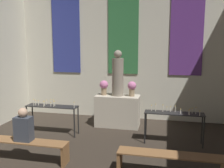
# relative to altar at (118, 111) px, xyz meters

# --- Properties ---
(wall_back) EXTENTS (7.38, 0.16, 4.78)m
(wall_back) POSITION_rel_altar_xyz_m (0.00, 0.97, 1.94)
(wall_back) COLOR beige
(wall_back) RESTS_ON ground_plane
(altar) EXTENTS (1.33, 0.63, 0.96)m
(altar) POSITION_rel_altar_xyz_m (0.00, 0.00, 0.00)
(altar) COLOR #BCB29E
(altar) RESTS_ON ground_plane
(statue) EXTENTS (0.34, 0.34, 1.38)m
(statue) POSITION_rel_altar_xyz_m (0.00, 0.00, 1.11)
(statue) COLOR gray
(statue) RESTS_ON altar
(flower_vase_left) EXTENTS (0.26, 0.26, 0.45)m
(flower_vase_left) POSITION_rel_altar_xyz_m (-0.43, 0.00, 0.75)
(flower_vase_left) COLOR #937A5B
(flower_vase_left) RESTS_ON altar
(flower_vase_right) EXTENTS (0.26, 0.26, 0.45)m
(flower_vase_right) POSITION_rel_altar_xyz_m (0.43, 0.00, 0.75)
(flower_vase_right) COLOR #937A5B
(flower_vase_right) RESTS_ON altar
(candle_rack_left) EXTENTS (1.47, 0.36, 1.00)m
(candle_rack_left) POSITION_rel_altar_xyz_m (-1.66, -1.07, 0.22)
(candle_rack_left) COLOR black
(candle_rack_left) RESTS_ON ground_plane
(candle_rack_right) EXTENTS (1.47, 0.36, 1.00)m
(candle_rack_right) POSITION_rel_altar_xyz_m (1.65, -1.07, 0.22)
(candle_rack_right) COLOR black
(candle_rack_right) RESTS_ON ground_plane
(pew_back_left) EXTENTS (2.00, 0.36, 0.45)m
(pew_back_left) POSITION_rel_altar_xyz_m (-1.55, -2.72, -0.15)
(pew_back_left) COLOR brown
(pew_back_left) RESTS_ON ground_plane
(pew_back_right) EXTENTS (2.00, 0.36, 0.45)m
(pew_back_right) POSITION_rel_altar_xyz_m (1.55, -2.72, -0.15)
(pew_back_right) COLOR brown
(pew_back_right) RESTS_ON ground_plane
(person_seated) EXTENTS (0.36, 0.24, 0.73)m
(person_seated) POSITION_rel_altar_xyz_m (-1.52, -2.72, 0.29)
(person_seated) COLOR #383D47
(person_seated) RESTS_ON pew_back_left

